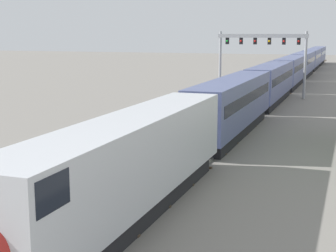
# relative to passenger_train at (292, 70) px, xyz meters

# --- Properties ---
(ground_plane) EXTENTS (400.00, 400.00, 0.00)m
(ground_plane) POSITION_rel_passenger_train_xyz_m (-2.00, -69.04, -2.61)
(ground_plane) COLOR gray
(track_main) EXTENTS (2.60, 200.00, 0.16)m
(track_main) POSITION_rel_passenger_train_xyz_m (0.00, -9.04, -2.55)
(track_main) COLOR slate
(track_main) RESTS_ON ground
(track_near) EXTENTS (2.60, 160.00, 0.16)m
(track_near) POSITION_rel_passenger_train_xyz_m (-5.50, -29.04, -2.55)
(track_near) COLOR slate
(track_near) RESTS_ON ground
(passenger_train) EXTENTS (3.04, 150.49, 4.80)m
(passenger_train) POSITION_rel_passenger_train_xyz_m (0.00, 0.00, 0.00)
(passenger_train) COLOR silver
(passenger_train) RESTS_ON ground
(signal_gantry) EXTENTS (12.10, 0.49, 8.86)m
(signal_gantry) POSITION_rel_passenger_train_xyz_m (-2.25, -16.23, 3.89)
(signal_gantry) COLOR #999BA0
(signal_gantry) RESTS_ON ground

